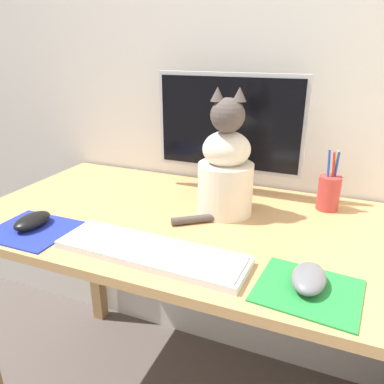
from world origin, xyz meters
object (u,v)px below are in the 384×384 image
at_px(keyboard, 151,251).
at_px(cat, 226,169).
at_px(computer_mouse_right, 309,278).
at_px(monitor, 229,131).
at_px(computer_mouse_left, 32,221).
at_px(pen_cup, 329,192).

xyz_separation_m(keyboard, cat, (0.08, 0.30, 0.12)).
bearing_deg(computer_mouse_right, cat, 133.21).
distance_m(monitor, computer_mouse_right, 0.58).
bearing_deg(cat, monitor, 88.65).
bearing_deg(keyboard, computer_mouse_left, -179.23).
xyz_separation_m(monitor, computer_mouse_left, (-0.40, -0.46, -0.19)).
xyz_separation_m(computer_mouse_left, computer_mouse_right, (0.72, 0.01, 0.00)).
bearing_deg(monitor, cat, -74.72).
relative_size(computer_mouse_left, computer_mouse_right, 1.00).
bearing_deg(computer_mouse_left, monitor, 48.58).
bearing_deg(monitor, computer_mouse_left, -131.42).
xyz_separation_m(keyboard, pen_cup, (0.36, 0.44, 0.04)).
relative_size(monitor, keyboard, 1.02).
bearing_deg(computer_mouse_right, keyboard, -178.07).
relative_size(cat, pen_cup, 1.99).
height_order(computer_mouse_left, cat, cat).
bearing_deg(keyboard, pen_cup, 52.62).
xyz_separation_m(computer_mouse_left, pen_cup, (0.72, 0.44, 0.03)).
distance_m(monitor, pen_cup, 0.36).
xyz_separation_m(monitor, cat, (0.04, -0.16, -0.08)).
bearing_deg(monitor, keyboard, -94.77).
xyz_separation_m(computer_mouse_left, cat, (0.45, 0.29, 0.11)).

